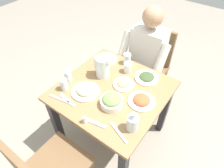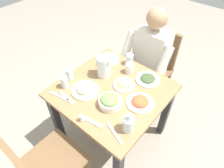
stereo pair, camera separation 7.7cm
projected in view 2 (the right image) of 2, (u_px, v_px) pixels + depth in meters
The scene contains 22 objects.
ground_plane at pixel (112, 134), 2.10m from camera, with size 8.00×8.00×0.00m, color gray.
dining_table at pixel (112, 99), 1.69m from camera, with size 0.85×0.85×0.70m.
chair_near at pixel (154, 64), 2.16m from camera, with size 0.40×0.40×0.88m.
chair_far at pixel (42, 167), 1.35m from camera, with size 0.40×0.40×0.88m.
diner_near at pixel (145, 63), 1.95m from camera, with size 0.48×0.53×1.17m.
water_pitcher at pixel (104, 66), 1.67m from camera, with size 0.16×0.12×0.19m.
salad_bowl at pixel (110, 101), 1.46m from camera, with size 0.18×0.18×0.09m.
plate_dolmas at pixel (148, 79), 1.68m from camera, with size 0.21×0.21×0.04m.
plate_yoghurt at pixel (109, 58), 1.88m from camera, with size 0.21×0.21×0.05m.
plate_beans at pixel (85, 89), 1.58m from camera, with size 0.23×0.23×0.05m.
plate_fries at pixel (124, 84), 1.63m from camera, with size 0.18×0.18×0.05m.
plate_rice_curry at pixel (140, 102), 1.49m from camera, with size 0.21×0.21×0.05m.
water_glass_center at pixel (64, 82), 1.59m from camera, with size 0.06×0.06×0.10m, color silver.
water_glass_near_left at pixel (129, 59), 1.81m from camera, with size 0.07×0.07×0.10m, color silver.
water_glass_near_right at pixel (129, 68), 1.73m from camera, with size 0.07×0.07×0.09m, color silver.
water_glass_far_left at pixel (69, 74), 1.66m from camera, with size 0.06×0.06×0.10m, color silver.
oil_carafe at pixel (128, 125), 1.29m from camera, with size 0.08×0.08×0.16m.
salt_shaker at pixel (81, 118), 1.37m from camera, with size 0.03×0.03×0.05m.
fork_near at pixel (67, 98), 1.54m from camera, with size 0.17×0.03×0.01m, color silver.
knife_near at pixel (59, 96), 1.55m from camera, with size 0.18×0.02×0.01m, color silver.
fork_far at pixel (92, 122), 1.37m from camera, with size 0.17×0.03×0.01m, color silver.
knife_far at pixel (114, 133), 1.31m from camera, with size 0.18×0.02×0.01m, color silver.
Camera 2 is at (-0.72, 0.86, 1.86)m, focal length 31.33 mm.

